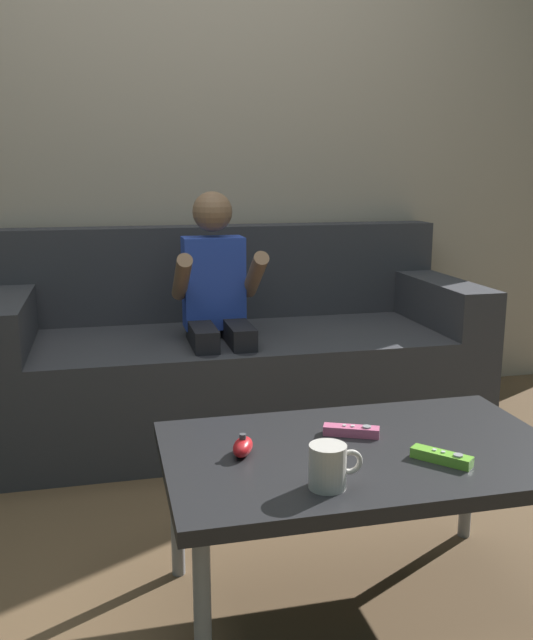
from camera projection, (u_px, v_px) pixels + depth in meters
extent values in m
plane|color=brown|center=(257.00, 583.00, 1.83)|extent=(8.46, 8.46, 0.00)
cube|color=#B2A38E|center=(180.00, 132.00, 3.04)|extent=(4.23, 0.05, 2.50)
cube|color=#38383D|center=(238.00, 381.00, 2.87)|extent=(1.97, 0.80, 0.43)
cube|color=#38383D|center=(223.00, 272.00, 3.09)|extent=(1.97, 0.16, 0.42)
cube|color=#38383D|center=(7.00, 320.00, 2.60)|extent=(0.18, 0.80, 0.19)
cube|color=#38383D|center=(436.00, 300.00, 3.01)|extent=(0.18, 0.80, 0.19)
cylinder|color=black|center=(209.00, 411.00, 2.51)|extent=(0.08, 0.08, 0.43)
cylinder|color=black|center=(247.00, 408.00, 2.54)|extent=(0.08, 0.08, 0.43)
cube|color=black|center=(202.00, 336.00, 2.60)|extent=(0.09, 0.30, 0.09)
cube|color=black|center=(238.00, 334.00, 2.63)|extent=(0.09, 0.30, 0.09)
cube|color=blue|center=(214.00, 283.00, 2.72)|extent=(0.24, 0.14, 0.36)
cylinder|color=#936B4C|center=(182.00, 278.00, 2.55)|extent=(0.06, 0.26, 0.21)
cylinder|color=#936B4C|center=(255.00, 275.00, 2.62)|extent=(0.06, 0.26, 0.21)
sphere|color=#936B4C|center=(212.00, 212.00, 2.66)|extent=(0.16, 0.16, 0.16)
cube|color=#232326|center=(363.00, 455.00, 1.65)|extent=(0.96, 0.58, 0.04)
cylinder|color=gray|center=(203.00, 621.00, 1.37)|extent=(0.04, 0.04, 0.39)
cylinder|color=gray|center=(177.00, 508.00, 1.83)|extent=(0.04, 0.04, 0.39)
cylinder|color=gray|center=(468.00, 476.00, 2.03)|extent=(0.04, 0.04, 0.39)
cube|color=pink|center=(351.00, 431.00, 1.72)|extent=(0.14, 0.09, 0.02)
cylinder|color=#99999E|center=(367.00, 427.00, 1.71)|extent=(0.02, 0.02, 0.00)
cylinder|color=silver|center=(353.00, 426.00, 1.72)|extent=(0.01, 0.01, 0.00)
cylinder|color=silver|center=(344.00, 425.00, 1.72)|extent=(0.01, 0.01, 0.00)
ellipsoid|color=red|center=(243.00, 447.00, 1.60)|extent=(0.08, 0.10, 0.04)
cylinder|color=#4C4C51|center=(243.00, 436.00, 1.60)|extent=(0.02, 0.02, 0.01)
cube|color=#72C638|center=(441.00, 457.00, 1.57)|extent=(0.12, 0.13, 0.02)
cylinder|color=#99999E|center=(458.00, 455.00, 1.54)|extent=(0.02, 0.02, 0.00)
cylinder|color=silver|center=(443.00, 452.00, 1.56)|extent=(0.01, 0.01, 0.00)
cylinder|color=silver|center=(434.00, 450.00, 1.57)|extent=(0.01, 0.01, 0.00)
cylinder|color=silver|center=(327.00, 466.00, 1.43)|extent=(0.08, 0.08, 0.09)
torus|color=silver|center=(350.00, 462.00, 1.44)|extent=(0.06, 0.01, 0.06)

